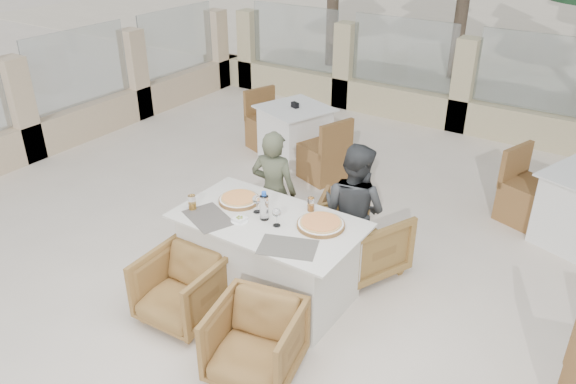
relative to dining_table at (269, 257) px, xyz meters
The scene contains 22 objects.
ground 0.40m from the dining_table, 48.22° to the left, with size 80.00×80.00×0.00m, color beige.
sand_patch 14.10m from the dining_table, 89.67° to the left, with size 30.00×16.00×0.01m, color beige.
perimeter_wall_far 4.91m from the dining_table, 89.05° to the left, with size 10.00×0.34×1.60m, color #C2B488, non-canonical shape.
perimeter_wall_left 4.71m from the dining_table, 160.20° to the left, with size 0.34×7.00×1.60m, color beige, non-canonical shape.
dining_table is the anchor object (origin of this frame).
placemat_near_left 0.64m from the dining_table, 149.53° to the right, with size 0.45×0.30×0.00m, color #56504A.
placemat_near_right 0.60m from the dining_table, 35.33° to the right, with size 0.45×0.30×0.00m, color #5B564E.
pizza_left 0.58m from the dining_table, 164.69° to the left, with size 0.37×0.37×0.05m, color orange.
pizza_right 0.61m from the dining_table, 18.90° to the left, with size 0.40×0.40×0.05m, color #E1511E.
water_bottle 0.52m from the dining_table, 155.17° to the right, with size 0.08×0.08×0.26m, color #BDDAF8.
wine_glass_centre 0.50m from the dining_table, 163.33° to the left, with size 0.08×0.08×0.18m, color white, non-canonical shape.
wine_glass_near 0.49m from the dining_table, 21.18° to the right, with size 0.08×0.08×0.18m, color white, non-canonical shape.
beer_glass_left 0.82m from the dining_table, 161.08° to the right, with size 0.07×0.07×0.13m, color orange.
beer_glass_right 0.60m from the dining_table, 56.33° to the left, with size 0.06×0.06×0.12m, color orange.
olive_dish 0.47m from the dining_table, 139.49° to the right, with size 0.11×0.11×0.04m, color white, non-canonical shape.
armchair_far_left 0.84m from the dining_table, 109.09° to the left, with size 0.64×0.66×0.60m, color olive.
armchair_far_right 0.95m from the dining_table, 57.15° to the left, with size 0.70×0.72×0.65m, color olive.
armchair_near_left 0.80m from the dining_table, 122.32° to the right, with size 0.63×0.64×0.59m, color olive.
armchair_near_right 0.96m from the dining_table, 60.80° to the right, with size 0.63×0.65×0.59m, color olive.
diner_left 0.80m from the dining_table, 121.54° to the left, with size 0.46×0.30×1.26m, color #4D523B.
diner_right 0.88m from the dining_table, 57.09° to the left, with size 0.64×0.50×1.32m, color #333538.
bg_table_a 2.85m from the dining_table, 118.46° to the left, with size 1.64×0.82×0.77m, color white, non-canonical shape.
Camera 1 is at (2.32, -3.40, 3.19)m, focal length 35.00 mm.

